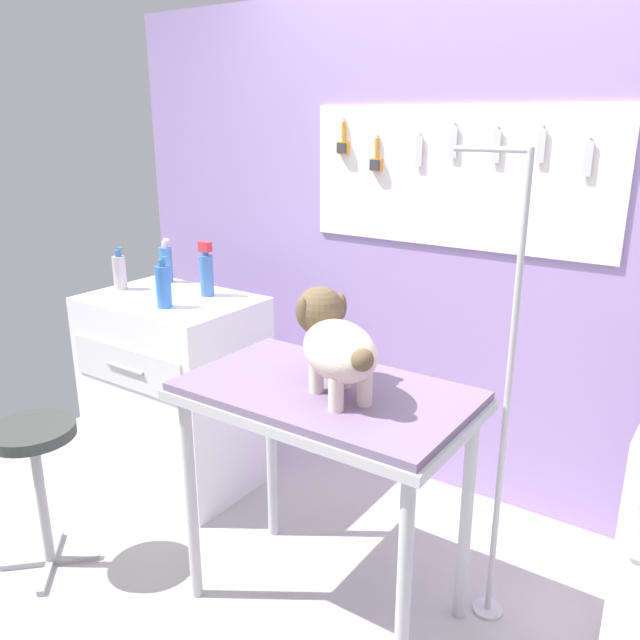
% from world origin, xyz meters
% --- Properties ---
extents(rear_wall_panel, '(4.00, 0.11, 2.30)m').
position_xyz_m(rear_wall_panel, '(-0.00, 1.28, 1.16)').
color(rear_wall_panel, '#9D81BF').
rests_on(rear_wall_panel, ground).
extents(grooming_table, '(0.99, 0.59, 0.88)m').
position_xyz_m(grooming_table, '(-0.07, 0.22, 0.79)').
color(grooming_table, '#B7B7BC').
rests_on(grooming_table, ground).
extents(grooming_arm, '(0.29, 0.11, 1.67)m').
position_xyz_m(grooming_arm, '(0.43, 0.53, 0.78)').
color(grooming_arm, '#B7B7BC').
rests_on(grooming_arm, ground).
extents(dog, '(0.43, 0.35, 0.33)m').
position_xyz_m(dog, '(-0.03, 0.20, 1.06)').
color(dog, beige).
rests_on(dog, grooming_table).
extents(counter_left, '(0.80, 0.58, 0.94)m').
position_xyz_m(counter_left, '(-1.20, 0.57, 0.47)').
color(counter_left, white).
rests_on(counter_left, ground).
extents(stool, '(0.32, 0.32, 0.62)m').
position_xyz_m(stool, '(-1.13, -0.23, 0.50)').
color(stool, '#9E9EA3').
rests_on(stool, ground).
extents(detangler_spray, '(0.07, 0.06, 0.21)m').
position_xyz_m(detangler_spray, '(-1.51, 0.54, 1.03)').
color(detangler_spray, '#B9AFB5').
rests_on(detangler_spray, counter_left).
extents(spray_bottle_short, '(0.07, 0.07, 0.23)m').
position_xyz_m(spray_bottle_short, '(-1.09, 0.44, 1.04)').
color(spray_bottle_short, '#366EC6').
rests_on(spray_bottle_short, counter_left).
extents(shampoo_bottle, '(0.07, 0.07, 0.26)m').
position_xyz_m(shampoo_bottle, '(-1.08, 0.70, 1.05)').
color(shampoo_bottle, '#3E6DB4').
rests_on(shampoo_bottle, counter_left).
extents(conditioner_bottle, '(0.07, 0.07, 0.23)m').
position_xyz_m(conditioner_bottle, '(-1.44, 0.77, 1.03)').
color(conditioner_bottle, '#4078B9').
rests_on(conditioner_bottle, counter_left).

